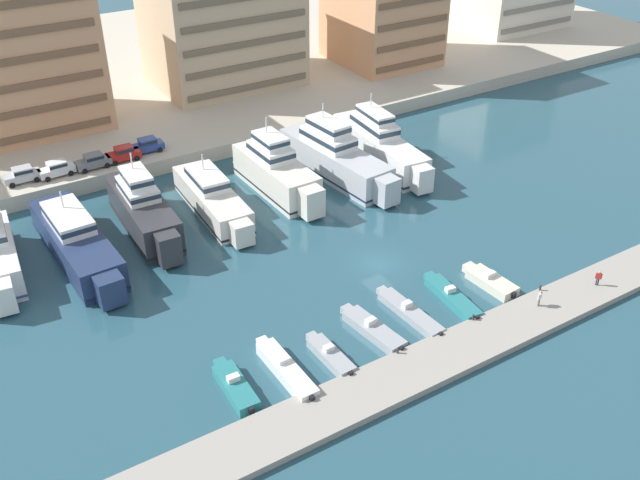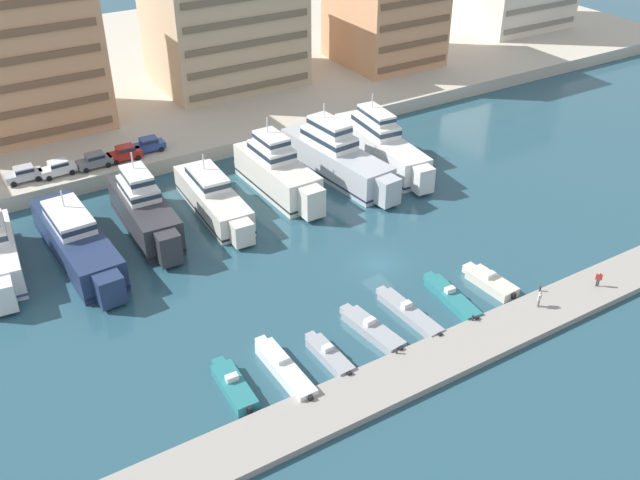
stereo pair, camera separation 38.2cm
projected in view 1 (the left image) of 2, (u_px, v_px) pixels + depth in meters
The scene contains 28 objects.
ground_plane at pixel (378, 264), 71.51m from camera, with size 400.00×400.00×0.00m, color #285160.
quay_promenade at pixel (148, 71), 117.58m from camera, with size 180.00×70.00×1.91m, color beige.
pier_dock at pixel (477, 341), 60.96m from camera, with size 120.00×4.81×0.63m, color #9E998E.
yacht_navy_left at pixel (77, 242), 71.22m from camera, with size 5.12×20.06×6.57m.
yacht_charcoal_mid_left at pixel (144, 211), 75.56m from camera, with size 4.70×16.72×8.33m.
yacht_ivory_center_left at pixel (212, 198), 79.30m from camera, with size 4.65×17.38×6.20m.
yacht_ivory_center at pixel (277, 172), 83.05m from camera, with size 4.68×16.49×8.58m.
yacht_silver_center_right at pixel (335, 157), 86.52m from camera, with size 6.00×20.34×8.59m.
yacht_white_mid_right at pixel (380, 144), 89.86m from camera, with size 5.39×20.39×8.27m.
motorboat_teal_far_left at pixel (235, 386), 56.13m from camera, with size 2.00×6.63×1.42m.
motorboat_white_left at pixel (286, 370), 57.65m from camera, with size 1.73×8.49×1.48m.
motorboat_grey_mid_left at pixel (330, 355), 59.27m from camera, with size 1.68×6.22×1.30m.
motorboat_grey_center_left at pixel (373, 329), 62.14m from camera, with size 2.53×7.63×1.38m.
motorboat_grey_center at pixel (409, 312), 64.21m from camera, with size 1.94×8.52×1.30m.
motorboat_teal_center_right at pixel (452, 297), 66.11m from camera, with size 2.32×7.98×1.32m.
motorboat_cream_mid_right at pixel (490, 281), 68.10m from camera, with size 2.37×6.31×1.42m.
car_silver_far_left at pixel (22, 174), 81.74m from camera, with size 4.11×1.95×1.80m.
car_white_left at pixel (57, 168), 83.04m from camera, with size 4.19×2.11×1.80m.
car_grey_mid_left at pixel (93, 161), 84.75m from camera, with size 4.16×2.05×1.80m.
car_red_center_left at pixel (124, 153), 86.52m from camera, with size 4.13×1.97×1.80m.
car_blue_center at pixel (147, 145), 88.55m from camera, with size 4.14×2.01×1.80m.
apartment_block_left at pixel (6, 57), 89.73m from camera, with size 22.17×13.78×21.59m.
apartment_block_mid_left at pixel (222, 28), 106.15m from camera, with size 21.21×16.37×18.29m.
pedestrian_near_edge at pixel (540, 297), 64.16m from camera, with size 0.61×0.37×1.66m.
pedestrian_mid_deck at pixel (599, 277), 66.85m from camera, with size 0.44×0.48×1.57m.
bollard_west at pixel (398, 350), 59.07m from camera, with size 0.20×0.20×0.61m.
bollard_west_mid at pixel (473, 317), 62.78m from camera, with size 0.20×0.20×0.61m.
bollard_east_mid at pixel (540, 287), 66.49m from camera, with size 0.20×0.20×0.61m.
Camera 1 is at (-36.18, -47.11, 40.32)m, focal length 40.00 mm.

